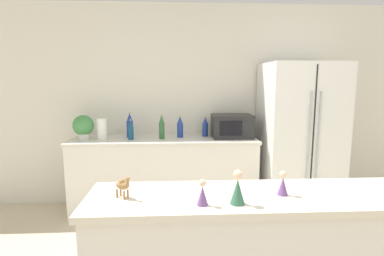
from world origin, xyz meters
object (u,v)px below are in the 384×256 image
paper_towel_roll (102,129)px  back_bottle_3 (162,127)px  back_bottle_0 (131,130)px  wise_man_figurine_purple (238,189)px  camel_figurine (123,185)px  back_bottle_4 (205,127)px  microwave (232,126)px  refrigerator (299,139)px  potted_plant (83,126)px  wise_man_figurine_blue (203,194)px  back_bottle_1 (130,125)px  back_bottle_2 (180,127)px  wise_man_figurine_crimson (283,185)px

paper_towel_roll → back_bottle_3: back_bottle_3 is taller
back_bottle_0 → back_bottle_3: size_ratio=0.78×
paper_towel_roll → wise_man_figurine_purple: 2.43m
back_bottle_0 → camel_figurine: size_ratio=1.97×
paper_towel_roll → wise_man_figurine_purple: (1.17, -2.13, 0.03)m
paper_towel_roll → back_bottle_4: bearing=6.8°
microwave → back_bottle_0: bearing=-176.0°
refrigerator → potted_plant: 2.58m
paper_towel_roll → microwave: (1.55, 0.07, 0.02)m
wise_man_figurine_purple → refrigerator: bearing=60.5°
back_bottle_0 → wise_man_figurine_blue: size_ratio=1.83×
paper_towel_roll → back_bottle_0: (0.34, -0.02, -0.01)m
back_bottle_1 → microwave: bearing=-3.1°
paper_towel_roll → wise_man_figurine_purple: wise_man_figurine_purple is taller
back_bottle_0 → back_bottle_2: (0.58, 0.12, 0.02)m
wise_man_figurine_purple → potted_plant: bearing=122.8°
camel_figurine → wise_man_figurine_purple: 0.59m
microwave → back_bottle_3: bearing=-175.7°
paper_towel_roll → wise_man_figurine_blue: paper_towel_roll is taller
back_bottle_1 → wise_man_figurine_blue: (0.69, -2.27, -0.02)m
refrigerator → back_bottle_2: bearing=174.5°
potted_plant → wise_man_figurine_crimson: (1.65, -2.05, -0.02)m
potted_plant → microwave: 1.77m
microwave → back_bottle_1: size_ratio=1.55×
back_bottle_2 → wise_man_figurine_blue: (0.08, -2.23, 0.00)m
paper_towel_roll → wise_man_figurine_crimson: 2.48m
potted_plant → back_bottle_4: (1.45, 0.13, -0.04)m
refrigerator → back_bottle_2: size_ratio=6.66×
refrigerator → paper_towel_roll: 2.36m
refrigerator → wise_man_figurine_blue: 2.50m
paper_towel_roll → back_bottle_1: 0.33m
paper_towel_roll → wise_man_figurine_crimson: bearing=-54.8°
potted_plant → back_bottle_2: (1.14, 0.07, -0.03)m
potted_plant → wise_man_figurine_crimson: 2.63m
potted_plant → back_bottle_4: potted_plant is taller
back_bottle_4 → wise_man_figurine_crimson: (0.20, -2.18, 0.01)m
camel_figurine → wise_man_figurine_blue: size_ratio=0.92×
paper_towel_roll → back_bottle_1: back_bottle_1 is taller
potted_plant → refrigerator: bearing=-1.4°
back_bottle_1 → back_bottle_4: (0.93, 0.01, -0.03)m
microwave → wise_man_figurine_blue: size_ratio=3.71×
back_bottle_1 → back_bottle_0: bearing=-77.9°
back_bottle_4 → camel_figurine: back_bottle_4 is taller
wise_man_figurine_blue → wise_man_figurine_purple: 0.17m
wise_man_figurine_crimson → camel_figurine: bearing=179.8°
wise_man_figurine_blue → back_bottle_0: bearing=107.2°
back_bottle_0 → wise_man_figurine_blue: (0.66, -2.12, 0.02)m
back_bottle_1 → back_bottle_3: size_ratio=1.02×
microwave → camel_figurine: microwave is taller
refrigerator → camel_figurine: bearing=-131.6°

